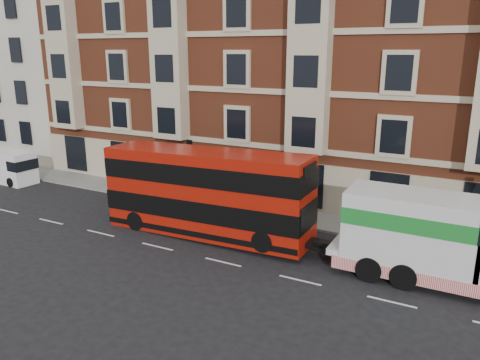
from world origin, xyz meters
name	(u,v)px	position (x,y,z in m)	size (l,w,h in m)	color
ground	(223,262)	(0.00, 0.00, 0.00)	(120.00, 120.00, 0.00)	black
sidewalk	(283,215)	(0.00, 7.50, 0.07)	(90.00, 3.00, 0.15)	slate
victorian_terrace	(335,49)	(0.50, 15.00, 10.07)	(45.00, 12.00, 20.40)	brown
cream_block	(29,67)	(-30.00, 14.00, 8.34)	(16.00, 10.00, 16.80)	beige
lamp_post_west	(190,168)	(-6.00, 6.20, 2.68)	(0.35, 0.15, 4.35)	black
double_decker_bus	(206,192)	(-2.55, 2.59, 2.54)	(11.86, 2.72, 4.80)	#A71609
tow_truck	(444,240)	(9.51, 2.59, 2.10)	(9.50, 2.81, 3.96)	silver
box_van	(8,166)	(-22.11, 4.76, 1.22)	(4.87, 2.27, 2.48)	white
pedestrian	(196,192)	(-5.88, 6.62, 0.97)	(0.60, 0.39, 1.64)	black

